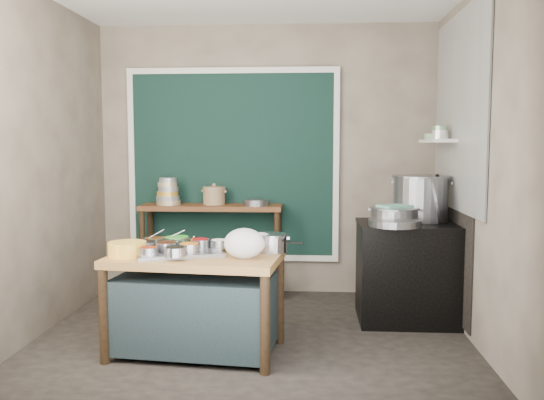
# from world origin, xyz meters

# --- Properties ---
(floor) EXTENTS (3.50, 3.00, 0.02)m
(floor) POSITION_xyz_m (0.00, 0.00, -0.01)
(floor) COLOR #2D2923
(floor) RESTS_ON ground
(back_wall) EXTENTS (3.50, 0.02, 2.80)m
(back_wall) POSITION_xyz_m (0.00, 1.51, 1.40)
(back_wall) COLOR gray
(back_wall) RESTS_ON floor
(left_wall) EXTENTS (0.02, 3.00, 2.80)m
(left_wall) POSITION_xyz_m (-1.76, 0.00, 1.40)
(left_wall) COLOR gray
(left_wall) RESTS_ON floor
(right_wall) EXTENTS (0.02, 3.00, 2.80)m
(right_wall) POSITION_xyz_m (1.76, 0.00, 1.40)
(right_wall) COLOR gray
(right_wall) RESTS_ON floor
(curtain_panel) EXTENTS (2.10, 0.02, 1.90)m
(curtain_panel) POSITION_xyz_m (-0.35, 1.47, 1.35)
(curtain_panel) COLOR black
(curtain_panel) RESTS_ON back_wall
(curtain_frame) EXTENTS (2.22, 0.03, 2.02)m
(curtain_frame) POSITION_xyz_m (-0.35, 1.46, 1.35)
(curtain_frame) COLOR beige
(curtain_frame) RESTS_ON back_wall
(tile_panel) EXTENTS (0.02, 1.70, 1.70)m
(tile_panel) POSITION_xyz_m (1.74, 0.55, 1.85)
(tile_panel) COLOR #B2B2AA
(tile_panel) RESTS_ON right_wall
(soot_patch) EXTENTS (0.01, 1.30, 1.30)m
(soot_patch) POSITION_xyz_m (1.74, 0.65, 0.70)
(soot_patch) COLOR black
(soot_patch) RESTS_ON right_wall
(wall_shelf) EXTENTS (0.22, 0.70, 0.03)m
(wall_shelf) POSITION_xyz_m (1.63, 0.85, 1.60)
(wall_shelf) COLOR beige
(wall_shelf) RESTS_ON right_wall
(prep_table) EXTENTS (1.32, 0.85, 0.75)m
(prep_table) POSITION_xyz_m (-0.39, -0.37, 0.38)
(prep_table) COLOR brown
(prep_table) RESTS_ON floor
(back_counter) EXTENTS (1.45, 0.40, 0.95)m
(back_counter) POSITION_xyz_m (-0.55, 1.28, 0.47)
(back_counter) COLOR #553118
(back_counter) RESTS_ON floor
(stove_block) EXTENTS (0.90, 0.68, 0.85)m
(stove_block) POSITION_xyz_m (1.35, 0.55, 0.42)
(stove_block) COLOR black
(stove_block) RESTS_ON floor
(stove_top) EXTENTS (0.92, 0.69, 0.03)m
(stove_top) POSITION_xyz_m (1.35, 0.55, 0.86)
(stove_top) COLOR black
(stove_top) RESTS_ON stove_block
(condiment_tray) EXTENTS (0.74, 0.64, 0.03)m
(condiment_tray) POSITION_xyz_m (-0.52, -0.36, 0.76)
(condiment_tray) COLOR gray
(condiment_tray) RESTS_ON prep_table
(condiment_bowls) EXTENTS (0.70, 0.54, 0.08)m
(condiment_bowls) POSITION_xyz_m (-0.56, -0.34, 0.81)
(condiment_bowls) COLOR gray
(condiment_bowls) RESTS_ON condiment_tray
(yellow_basin) EXTENTS (0.35, 0.35, 0.11)m
(yellow_basin) POSITION_xyz_m (-0.87, -0.46, 0.80)
(yellow_basin) COLOR gold
(yellow_basin) RESTS_ON prep_table
(saucepan) EXTENTS (0.32, 0.32, 0.14)m
(saucepan) POSITION_xyz_m (0.17, -0.22, 0.82)
(saucepan) COLOR gray
(saucepan) RESTS_ON prep_table
(plastic_bag_a) EXTENTS (0.37, 0.35, 0.22)m
(plastic_bag_a) POSITION_xyz_m (-0.01, -0.48, 0.86)
(plastic_bag_a) COLOR white
(plastic_bag_a) RESTS_ON prep_table
(plastic_bag_b) EXTENTS (0.24, 0.22, 0.16)m
(plastic_bag_b) POSITION_xyz_m (0.09, -0.25, 0.83)
(plastic_bag_b) COLOR white
(plastic_bag_b) RESTS_ON prep_table
(bowl_stack) EXTENTS (0.25, 0.25, 0.28)m
(bowl_stack) POSITION_xyz_m (-1.00, 1.25, 1.07)
(bowl_stack) COLOR tan
(bowl_stack) RESTS_ON back_counter
(utensil_cup) EXTENTS (0.15, 0.15, 0.08)m
(utensil_cup) POSITION_xyz_m (-0.95, 1.26, 0.99)
(utensil_cup) COLOR gray
(utensil_cup) RESTS_ON back_counter
(ceramic_crock) EXTENTS (0.31, 0.31, 0.16)m
(ceramic_crock) POSITION_xyz_m (-0.53, 1.31, 1.03)
(ceramic_crock) COLOR #826547
(ceramic_crock) RESTS_ON back_counter
(wide_bowl) EXTENTS (0.33, 0.33, 0.06)m
(wide_bowl) POSITION_xyz_m (-0.08, 1.22, 0.98)
(wide_bowl) COLOR gray
(wide_bowl) RESTS_ON back_counter
(stock_pot) EXTENTS (0.67, 0.67, 0.41)m
(stock_pot) POSITION_xyz_m (1.46, 0.70, 1.08)
(stock_pot) COLOR gray
(stock_pot) RESTS_ON stove_top
(pot_lid) EXTENTS (0.17, 0.45, 0.43)m
(pot_lid) POSITION_xyz_m (1.54, 0.52, 1.09)
(pot_lid) COLOR gray
(pot_lid) RESTS_ON stove_top
(steamer) EXTENTS (0.50, 0.50, 0.14)m
(steamer) POSITION_xyz_m (1.20, 0.51, 0.95)
(steamer) COLOR gray
(steamer) RESTS_ON stove_top
(green_cloth) EXTENTS (0.32, 0.30, 0.02)m
(green_cloth) POSITION_xyz_m (1.20, 0.51, 1.03)
(green_cloth) COLOR #5BA88D
(green_cloth) RESTS_ON steamer
(shallow_pan) EXTENTS (0.56, 0.56, 0.06)m
(shallow_pan) POSITION_xyz_m (1.18, 0.32, 0.91)
(shallow_pan) COLOR gray
(shallow_pan) RESTS_ON stove_top
(shelf_bowl_stack) EXTENTS (0.15, 0.15, 0.12)m
(shelf_bowl_stack) POSITION_xyz_m (1.63, 0.76, 1.67)
(shelf_bowl_stack) COLOR silver
(shelf_bowl_stack) RESTS_ON wall_shelf
(shelf_bowl_green) EXTENTS (0.16, 0.16, 0.06)m
(shelf_bowl_green) POSITION_xyz_m (1.63, 1.08, 1.64)
(shelf_bowl_green) COLOR gray
(shelf_bowl_green) RESTS_ON wall_shelf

